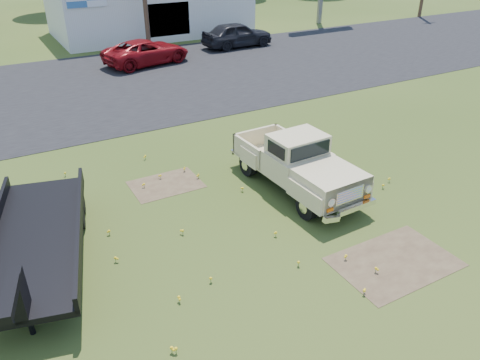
{
  "coord_description": "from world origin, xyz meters",
  "views": [
    {
      "loc": [
        -6.35,
        -9.16,
        7.33
      ],
      "look_at": [
        -0.66,
        1.0,
        1.0
      ],
      "focal_mm": 35.0,
      "sensor_mm": 36.0,
      "label": 1
    }
  ],
  "objects_px": {
    "vintage_pickup_truck": "(296,162)",
    "flatbed_trailer": "(36,234)",
    "red_pickup": "(147,52)",
    "dark_sedan": "(237,35)"
  },
  "relations": [
    {
      "from": "vintage_pickup_truck",
      "to": "flatbed_trailer",
      "type": "xyz_separation_m",
      "value": [
        -7.61,
        -0.02,
        -0.06
      ]
    },
    {
      "from": "flatbed_trailer",
      "to": "red_pickup",
      "type": "height_order",
      "value": "flatbed_trailer"
    },
    {
      "from": "red_pickup",
      "to": "flatbed_trailer",
      "type": "bearing_deg",
      "value": 140.46
    },
    {
      "from": "vintage_pickup_truck",
      "to": "flatbed_trailer",
      "type": "distance_m",
      "value": 7.61
    },
    {
      "from": "vintage_pickup_truck",
      "to": "red_pickup",
      "type": "bearing_deg",
      "value": 84.21
    },
    {
      "from": "flatbed_trailer",
      "to": "red_pickup",
      "type": "xyz_separation_m",
      "value": [
        8.65,
        16.87,
        -0.13
      ]
    },
    {
      "from": "vintage_pickup_truck",
      "to": "flatbed_trailer",
      "type": "bearing_deg",
      "value": 177.94
    },
    {
      "from": "red_pickup",
      "to": "dark_sedan",
      "type": "relative_size",
      "value": 1.07
    },
    {
      "from": "vintage_pickup_truck",
      "to": "dark_sedan",
      "type": "bearing_deg",
      "value": 64.1
    },
    {
      "from": "vintage_pickup_truck",
      "to": "dark_sedan",
      "type": "xyz_separation_m",
      "value": [
        7.98,
        18.21,
        -0.09
      ]
    }
  ]
}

